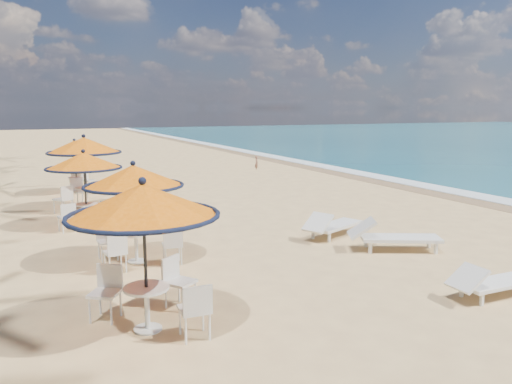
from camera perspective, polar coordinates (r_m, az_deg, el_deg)
ground at (r=10.69m, az=15.63°, el=-9.42°), size 160.00×160.00×0.00m
foam_strip at (r=24.03m, az=17.01°, el=0.99°), size 1.20×140.00×0.04m
wetsand_band at (r=23.44m, az=15.38°, el=0.86°), size 1.40×140.00×0.02m
station_0 at (r=7.73m, az=-12.47°, el=-3.00°), size 2.31×2.31×2.41m
station_1 at (r=11.23m, az=-13.87°, el=0.37°), size 2.19×2.19×2.29m
station_2 at (r=15.16m, az=-19.04°, el=2.62°), size 2.16×2.16×2.25m
station_3 at (r=17.81m, az=-19.21°, el=4.32°), size 2.45×2.54×2.55m
station_4 at (r=21.49m, az=-19.94°, el=4.39°), size 2.12×2.12×2.21m
lounger_near at (r=10.14m, az=25.23°, el=-9.24°), size 1.82×0.60×0.65m
lounger_mid at (r=12.52m, az=15.17°, el=-4.85°), size 2.26×1.60×0.79m
lounger_far at (r=13.49m, az=8.67°, el=-3.71°), size 2.10×1.36×0.72m
person at (r=27.97m, az=0.07°, el=3.40°), size 0.28×0.34×0.81m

